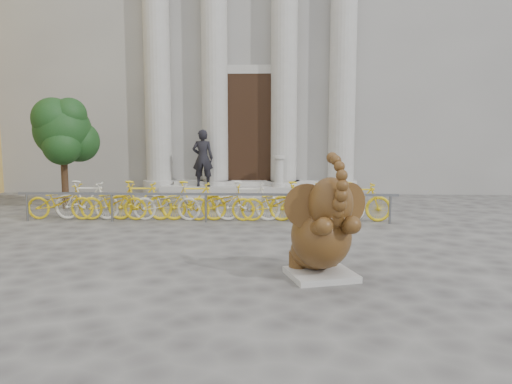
{
  "coord_description": "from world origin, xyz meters",
  "views": [
    {
      "loc": [
        0.96,
        -7.69,
        2.26
      ],
      "look_at": [
        0.57,
        1.65,
        1.1
      ],
      "focal_mm": 35.0,
      "sensor_mm": 36.0,
      "label": 1
    }
  ],
  "objects_px": {
    "elephant_statue": "(322,233)",
    "pedestrian": "(203,158)",
    "bike_rack": "(207,201)",
    "tree": "(63,132)"
  },
  "relations": [
    {
      "from": "elephant_statue",
      "to": "pedestrian",
      "type": "bearing_deg",
      "value": 92.37
    },
    {
      "from": "elephant_statue",
      "to": "bike_rack",
      "type": "distance_m",
      "value": 5.42
    },
    {
      "from": "tree",
      "to": "pedestrian",
      "type": "distance_m",
      "value": 4.57
    },
    {
      "from": "bike_rack",
      "to": "pedestrian",
      "type": "bearing_deg",
      "value": 99.54
    },
    {
      "from": "elephant_statue",
      "to": "bike_rack",
      "type": "relative_size",
      "value": 0.21
    },
    {
      "from": "bike_rack",
      "to": "pedestrian",
      "type": "xyz_separation_m",
      "value": [
        -0.74,
        4.42,
        0.82
      ]
    },
    {
      "from": "tree",
      "to": "pedestrian",
      "type": "xyz_separation_m",
      "value": [
        3.58,
        2.7,
        -0.89
      ]
    },
    {
      "from": "bike_rack",
      "to": "tree",
      "type": "xyz_separation_m",
      "value": [
        -4.32,
        1.72,
        1.71
      ]
    },
    {
      "from": "elephant_statue",
      "to": "pedestrian",
      "type": "height_order",
      "value": "pedestrian"
    },
    {
      "from": "bike_rack",
      "to": "tree",
      "type": "relative_size",
      "value": 2.96
    }
  ]
}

